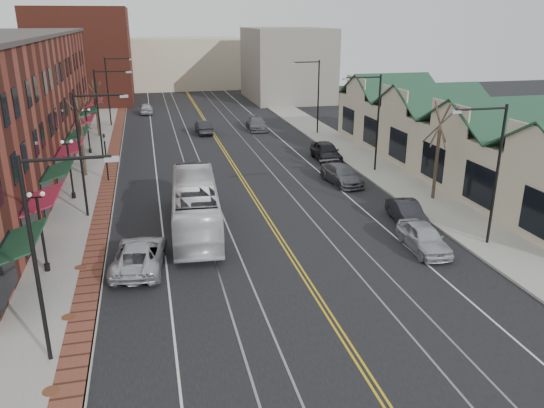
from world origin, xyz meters
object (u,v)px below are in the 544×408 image
parked_car_a (424,238)px  parked_car_b (407,213)px  transit_bus (195,205)px  parked_car_c (342,174)px  parked_car_d (326,151)px  parked_suv (139,255)px

parked_car_a → parked_car_b: 4.22m
transit_bus → parked_car_a: (12.22, -6.10, -0.82)m
parked_car_b → parked_car_a: bearing=-98.0°
parked_car_c → parked_car_d: (1.12, 7.09, 0.13)m
parked_car_b → parked_car_c: 9.19m
parked_car_b → parked_car_d: parked_car_d is taller
parked_car_b → parked_car_c: bearing=102.5°
transit_bus → parked_car_c: size_ratio=2.26×
parked_car_c → transit_bus: bearing=-155.9°
transit_bus → parked_car_b: size_ratio=2.65×
parked_car_d → parked_car_b: bearing=-88.5°
parked_car_a → parked_car_d: size_ratio=0.89×
transit_bus → parked_suv: 5.92m
parked_car_c → parked_car_d: parked_car_d is taller
parked_car_b → parked_car_c: size_ratio=0.85×
parked_suv → parked_car_d: parked_car_d is taller
transit_bus → parked_car_b: 13.43m
parked_car_c → parked_car_d: 7.18m
parked_car_b → parked_car_d: size_ratio=0.85×
transit_bus → parked_suv: (-3.43, -4.76, -0.83)m
parked_car_c → parked_car_d: size_ratio=0.99×
parked_suv → parked_car_d: size_ratio=1.07×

